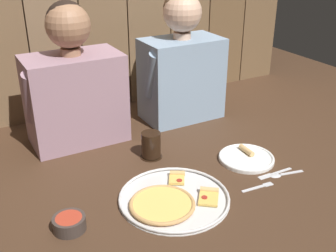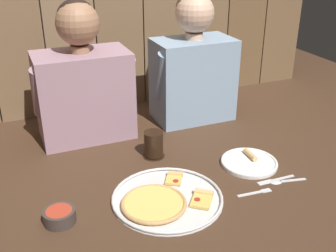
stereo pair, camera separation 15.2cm
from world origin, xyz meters
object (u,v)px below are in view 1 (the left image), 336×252
drinking_glass (151,145)px  dipping_bowl (69,223)px  dinner_plate (246,158)px  diner_left (74,84)px  diner_right (182,64)px  pizza_tray (171,199)px

drinking_glass → dipping_bowl: drinking_glass is taller
dinner_plate → diner_left: bearing=136.7°
dinner_plate → dipping_bowl: bearing=-174.3°
dipping_bowl → diner_left: 0.66m
dipping_bowl → diner_right: 0.97m
pizza_tray → diner_right: (0.39, 0.60, 0.26)m
diner_right → pizza_tray: bearing=-123.3°
dinner_plate → drinking_glass: bearing=147.4°
diner_left → drinking_glass: bearing=-54.8°
drinking_glass → dipping_bowl: (-0.42, -0.28, -0.03)m
pizza_tray → dinner_plate: (0.40, 0.10, -0.00)m
diner_right → dinner_plate: bearing=-88.9°
dinner_plate → diner_right: (-0.01, 0.50, 0.26)m
pizza_tray → dinner_plate: size_ratio=1.71×
dipping_bowl → diner_left: bearing=69.2°
pizza_tray → dinner_plate: dinner_plate is taller
drinking_glass → diner_right: 0.48m
dipping_bowl → dinner_plate: bearing=5.7°
dinner_plate → drinking_glass: (-0.32, 0.21, 0.04)m
drinking_glass → diner_left: size_ratio=0.18×
diner_left → diner_right: 0.52m
dipping_bowl → diner_right: diner_right is taller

